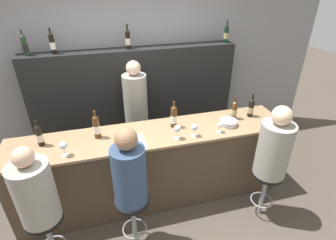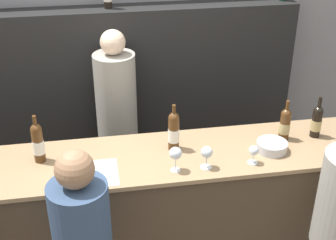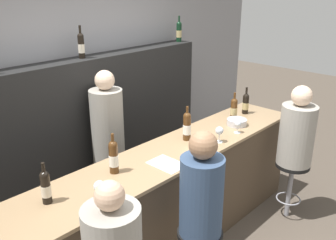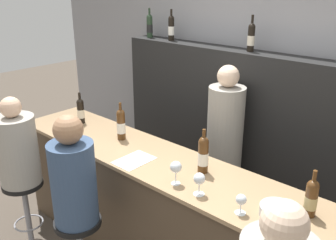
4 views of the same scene
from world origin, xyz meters
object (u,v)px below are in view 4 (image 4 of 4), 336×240
wine_bottle_counter_0 (81,111)px  bar_stool_left (25,196)px  wine_bottle_counter_2 (203,154)px  wine_bottle_backbar_2 (251,37)px  wine_bottle_backbar_0 (150,26)px  bartender (224,155)px  wine_bottle_counter_1 (121,124)px  guest_seated_left (17,148)px  wine_glass_0 (74,125)px  guest_seated_middle (73,177)px  wine_bottle_backbar_1 (171,28)px  wine_glass_3 (241,200)px  wine_glass_2 (199,179)px  bar_stool_middle (79,236)px  wine_bottle_counter_3 (311,198)px  wine_glass_1 (176,168)px  metal_bowl (277,211)px

wine_bottle_counter_0 → bar_stool_left: (0.02, -0.68, -0.63)m
wine_bottle_counter_2 → wine_bottle_backbar_2: (-0.34, 1.14, 0.67)m
wine_bottle_backbar_0 → bartender: wine_bottle_backbar_0 is taller
wine_bottle_counter_1 → guest_seated_left: 0.90m
wine_glass_0 → guest_seated_middle: size_ratio=0.20×
wine_bottle_backbar_1 → wine_glass_3: size_ratio=2.58×
wine_bottle_counter_1 → wine_glass_2: (1.06, -0.26, -0.03)m
wine_glass_2 → guest_seated_left: 1.68m
wine_glass_2 → bar_stool_middle: bearing=-152.0°
wine_glass_0 → guest_seated_left: guest_seated_left is taller
wine_bottle_backbar_0 → bar_stool_left: wine_bottle_backbar_0 is taller
wine_bottle_counter_3 → guest_seated_middle: size_ratio=0.36×
wine_bottle_counter_0 → bar_stool_left: bearing=-88.1°
wine_bottle_counter_3 → wine_bottle_backbar_1: size_ratio=0.90×
wine_bottle_backbar_0 → wine_glass_1: size_ratio=1.92×
wine_glass_0 → wine_glass_2: wine_glass_0 is taller
wine_bottle_counter_2 → bar_stool_middle: (-0.63, -0.68, -0.64)m
wine_bottle_counter_0 → wine_bottle_counter_2: bearing=0.0°
wine_bottle_backbar_1 → guest_seated_left: wine_bottle_backbar_1 is taller
wine_glass_3 → metal_bowl: size_ratio=0.62×
wine_bottle_counter_1 → wine_bottle_backbar_1: bearing=111.0°
wine_glass_0 → guest_seated_middle: (0.59, -0.42, -0.12)m
wine_glass_2 → bar_stool_left: bearing=-165.4°
wine_bottle_counter_3 → bar_stool_left: (-2.25, -0.68, -0.62)m
wine_bottle_counter_2 → wine_glass_0: 1.25m
wine_glass_0 → bartender: bartender is taller
wine_glass_2 → bar_stool_left: 1.79m
wine_bottle_backbar_2 → wine_glass_2: size_ratio=2.14×
wine_glass_2 → metal_bowl: wine_glass_2 is taller
wine_glass_0 → wine_bottle_backbar_2: bearing=57.8°
wine_glass_1 → guest_seated_left: bearing=-163.4°
wine_bottle_backbar_2 → bartender: (0.00, -0.35, -1.08)m
wine_glass_1 → wine_bottle_backbar_2: bearing=102.3°
guest_seated_middle → wine_glass_3: bearing=20.9°
wine_bottle_counter_1 → metal_bowl: size_ratio=1.60×
wine_bottle_counter_3 → wine_bottle_backbar_0: (-2.45, 1.14, 0.70)m
wine_bottle_backbar_0 → wine_bottle_backbar_2: (1.32, -0.00, 0.00)m
guest_seated_left → bartender: size_ratio=0.48×
wine_bottle_backbar_1 → wine_bottle_backbar_2: (0.99, -0.00, -0.00)m
wine_bottle_counter_0 → wine_bottle_counter_1: size_ratio=0.91×
wine_bottle_counter_3 → guest_seated_left: 2.36m
wine_bottle_backbar_2 → guest_seated_middle: (-0.29, -1.82, -0.81)m
wine_glass_0 → bar_stool_left: (-0.23, -0.42, -0.62)m
wine_bottle_counter_0 → wine_bottle_counter_2: (1.48, 0.00, 0.02)m
wine_glass_3 → bar_stool_left: bearing=-167.7°
wine_glass_2 → guest_seated_middle: (-0.80, -0.42, -0.11)m
wine_bottle_counter_1 → wine_bottle_backbar_1: size_ratio=1.01×
wine_bottle_backbar_2 → guest_seated_left: size_ratio=0.42×
wine_bottle_backbar_1 → wine_glass_3: 2.40m
wine_bottle_counter_2 → guest_seated_middle: size_ratio=0.41×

